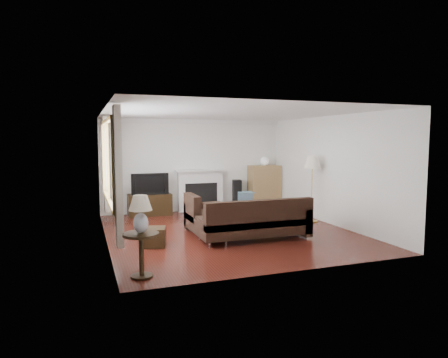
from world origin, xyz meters
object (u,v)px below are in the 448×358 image
object	(u,v)px
tv_stand	(150,205)
bookshelf	(264,187)
sectional_sofa	(253,220)
coffee_table	(243,218)
side_table	(141,255)
floor_lamp	(312,189)

from	to	relation	value
tv_stand	bookshelf	bearing A→B (deg)	0.64
sectional_sofa	coffee_table	distance (m)	1.19
tv_stand	side_table	size ratio (longest dim) A/B	1.73
sectional_sofa	coffee_table	world-z (taller)	sectional_sofa
bookshelf	side_table	world-z (taller)	bookshelf
floor_lamp	side_table	distance (m)	5.08
bookshelf	sectional_sofa	bearing A→B (deg)	-118.73
tv_stand	bookshelf	world-z (taller)	bookshelf
floor_lamp	bookshelf	bearing A→B (deg)	95.07
sectional_sofa	floor_lamp	distance (m)	2.30
bookshelf	sectional_sofa	distance (m)	3.74
sectional_sofa	side_table	distance (m)	2.80
floor_lamp	coffee_table	bearing A→B (deg)	177.81
bookshelf	floor_lamp	bearing A→B (deg)	-84.93
bookshelf	floor_lamp	distance (m)	2.21
tv_stand	sectional_sofa	bearing A→B (deg)	-65.06
tv_stand	floor_lamp	bearing A→B (deg)	-31.69
tv_stand	coffee_table	size ratio (longest dim) A/B	1.11
side_table	bookshelf	bearing A→B (deg)	48.66
bookshelf	floor_lamp	size ratio (longest dim) A/B	0.78
bookshelf	sectional_sofa	size ratio (longest dim) A/B	0.51
tv_stand	side_table	world-z (taller)	side_table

